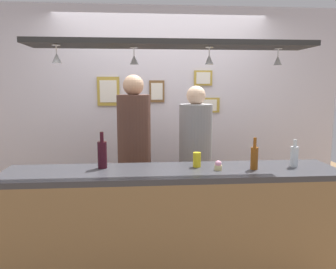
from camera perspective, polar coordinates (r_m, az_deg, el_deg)
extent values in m
plane|color=olive|center=(3.36, 0.15, -21.31)|extent=(8.00, 8.00, 0.00)
cube|color=silver|center=(4.03, -1.17, 3.18)|extent=(4.40, 0.06, 2.60)
cube|color=#38383D|center=(2.66, 0.80, -6.61)|extent=(2.70, 0.55, 0.04)
cube|color=olive|center=(2.60, 1.35, -18.75)|extent=(2.65, 0.04, 0.95)
cube|color=black|center=(2.64, 0.74, 15.37)|extent=(2.20, 0.36, 0.04)
cylinder|color=silver|center=(2.63, -18.82, 14.44)|extent=(0.06, 0.06, 0.00)
cylinder|color=silver|center=(2.63, -18.79, 13.85)|extent=(0.01, 0.01, 0.06)
cone|color=silver|center=(2.62, -18.72, 12.43)|extent=(0.07, 0.07, 0.08)
cylinder|color=silver|center=(2.68, -5.92, 14.72)|extent=(0.06, 0.06, 0.00)
cylinder|color=silver|center=(2.68, -5.91, 14.13)|extent=(0.01, 0.01, 0.06)
cone|color=silver|center=(2.67, -5.89, 12.74)|extent=(0.07, 0.07, 0.08)
cylinder|color=silver|center=(2.66, 7.17, 14.74)|extent=(0.06, 0.06, 0.00)
cylinder|color=silver|center=(2.66, 7.16, 14.15)|extent=(0.01, 0.01, 0.06)
cone|color=silver|center=(2.65, 7.14, 12.76)|extent=(0.07, 0.07, 0.08)
cylinder|color=silver|center=(2.88, 18.56, 13.89)|extent=(0.06, 0.06, 0.00)
cylinder|color=silver|center=(2.88, 18.53, 13.35)|extent=(0.01, 0.01, 0.06)
cone|color=silver|center=(2.87, 18.47, 12.06)|extent=(0.07, 0.07, 0.08)
cube|color=#2D334C|center=(3.55, -5.71, -12.13)|extent=(0.17, 0.18, 0.84)
cylinder|color=brown|center=(3.36, -5.91, 0.59)|extent=(0.34, 0.34, 0.73)
sphere|color=tan|center=(3.33, -6.03, 8.48)|extent=(0.21, 0.21, 0.21)
cube|color=#2D334C|center=(3.61, 4.64, -12.24)|extent=(0.17, 0.18, 0.79)
cylinder|color=gray|center=(3.42, 4.78, -0.53)|extent=(0.34, 0.34, 0.69)
sphere|color=beige|center=(3.38, 4.87, 6.75)|extent=(0.20, 0.20, 0.20)
cylinder|color=#380F19|center=(2.74, -11.32, -3.48)|extent=(0.08, 0.08, 0.22)
cylinder|color=#380F19|center=(2.72, -11.41, -0.38)|extent=(0.03, 0.03, 0.08)
cylinder|color=brown|center=(2.74, 14.72, -4.01)|extent=(0.06, 0.06, 0.18)
cylinder|color=brown|center=(2.72, 14.82, -1.34)|extent=(0.03, 0.03, 0.08)
cylinder|color=silver|center=(2.93, 21.02, -3.61)|extent=(0.06, 0.06, 0.17)
cylinder|color=silver|center=(2.91, 21.13, -1.40)|extent=(0.03, 0.03, 0.06)
cylinder|color=yellow|center=(2.75, 5.03, -4.36)|extent=(0.07, 0.07, 0.12)
cylinder|color=beige|center=(2.68, 8.69, -5.69)|extent=(0.06, 0.06, 0.04)
sphere|color=pink|center=(2.67, 8.71, -5.02)|extent=(0.05, 0.05, 0.05)
cube|color=brown|center=(3.97, -1.95, 7.48)|extent=(0.18, 0.02, 0.26)
cube|color=white|center=(3.96, -1.94, 7.47)|extent=(0.14, 0.01, 0.20)
cube|color=#B29338|center=(3.99, -10.29, 7.37)|extent=(0.26, 0.02, 0.34)
cube|color=white|center=(3.97, -10.31, 7.37)|extent=(0.20, 0.01, 0.26)
cube|color=#B29338|center=(4.06, 6.82, 5.07)|extent=(0.30, 0.02, 0.18)
cube|color=white|center=(4.04, 6.85, 5.06)|extent=(0.23, 0.01, 0.14)
cube|color=#B29338|center=(4.04, 6.09, 9.70)|extent=(0.22, 0.02, 0.18)
cube|color=white|center=(4.03, 6.13, 9.71)|extent=(0.17, 0.01, 0.14)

